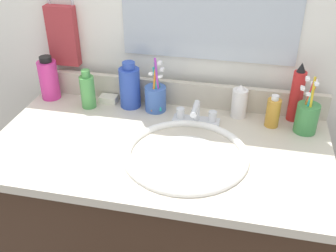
{
  "coord_description": "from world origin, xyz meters",
  "views": [
    {
      "loc": [
        0.25,
        -1.01,
        1.47
      ],
      "look_at": [
        0.03,
        0.0,
        0.83
      ],
      "focal_mm": 42.9,
      "sensor_mm": 36.0,
      "label": 1
    }
  ],
  "objects_px": {
    "cup_green": "(307,116)",
    "bottle_lotion_white": "(239,102)",
    "soap_bar": "(109,99)",
    "bottle_shampoo_blue": "(130,86)",
    "bottle_spray_red": "(297,94)",
    "faucet": "(196,116)",
    "cup_blue_plastic": "(156,97)",
    "bottle_toner_green": "(88,91)",
    "hand_towel": "(63,36)",
    "bottle_oil_amber": "(273,112)",
    "bottle_soap_pink": "(49,79)"
  },
  "relations": [
    {
      "from": "cup_green",
      "to": "bottle_soap_pink",
      "type": "bearing_deg",
      "value": 177.19
    },
    {
      "from": "bottle_lotion_white",
      "to": "bottle_shampoo_blue",
      "type": "xyz_separation_m",
      "value": [
        -0.39,
        -0.01,
        0.02
      ]
    },
    {
      "from": "bottle_lotion_white",
      "to": "cup_blue_plastic",
      "type": "distance_m",
      "value": 0.29
    },
    {
      "from": "soap_bar",
      "to": "faucet",
      "type": "bearing_deg",
      "value": -13.73
    },
    {
      "from": "bottle_oil_amber",
      "to": "soap_bar",
      "type": "relative_size",
      "value": 1.77
    },
    {
      "from": "bottle_spray_red",
      "to": "bottle_soap_pink",
      "type": "height_order",
      "value": "bottle_spray_red"
    },
    {
      "from": "bottle_lotion_white",
      "to": "cup_green",
      "type": "height_order",
      "value": "cup_green"
    },
    {
      "from": "bottle_lotion_white",
      "to": "cup_green",
      "type": "bearing_deg",
      "value": -14.01
    },
    {
      "from": "cup_blue_plastic",
      "to": "bottle_soap_pink",
      "type": "bearing_deg",
      "value": 178.66
    },
    {
      "from": "bottle_oil_amber",
      "to": "bottle_spray_red",
      "type": "height_order",
      "value": "bottle_spray_red"
    },
    {
      "from": "cup_green",
      "to": "bottle_spray_red",
      "type": "bearing_deg",
      "value": 115.42
    },
    {
      "from": "bottle_spray_red",
      "to": "bottle_soap_pink",
      "type": "distance_m",
      "value": 0.89
    },
    {
      "from": "bottle_shampoo_blue",
      "to": "soap_bar",
      "type": "bearing_deg",
      "value": 172.49
    },
    {
      "from": "bottle_toner_green",
      "to": "cup_green",
      "type": "bearing_deg",
      "value": -0.66
    },
    {
      "from": "bottle_lotion_white",
      "to": "soap_bar",
      "type": "distance_m",
      "value": 0.48
    },
    {
      "from": "bottle_toner_green",
      "to": "bottle_spray_red",
      "type": "xyz_separation_m",
      "value": [
        0.72,
        0.06,
        0.03
      ]
    },
    {
      "from": "bottle_oil_amber",
      "to": "cup_blue_plastic",
      "type": "height_order",
      "value": "cup_blue_plastic"
    },
    {
      "from": "bottle_lotion_white",
      "to": "bottle_soap_pink",
      "type": "height_order",
      "value": "bottle_soap_pink"
    },
    {
      "from": "cup_green",
      "to": "soap_bar",
      "type": "xyz_separation_m",
      "value": [
        -0.7,
        0.06,
        -0.04
      ]
    },
    {
      "from": "bottle_lotion_white",
      "to": "bottle_spray_red",
      "type": "relative_size",
      "value": 0.58
    },
    {
      "from": "bottle_oil_amber",
      "to": "bottle_soap_pink",
      "type": "bearing_deg",
      "value": 177.79
    },
    {
      "from": "cup_blue_plastic",
      "to": "bottle_oil_amber",
      "type": "bearing_deg",
      "value": -3.09
    },
    {
      "from": "bottle_soap_pink",
      "to": "soap_bar",
      "type": "relative_size",
      "value": 2.58
    },
    {
      "from": "hand_towel",
      "to": "bottle_shampoo_blue",
      "type": "height_order",
      "value": "hand_towel"
    },
    {
      "from": "bottle_soap_pink",
      "to": "bottle_shampoo_blue",
      "type": "bearing_deg",
      "value": 0.19
    },
    {
      "from": "hand_towel",
      "to": "soap_bar",
      "type": "bearing_deg",
      "value": -18.77
    },
    {
      "from": "faucet",
      "to": "bottle_lotion_white",
      "type": "distance_m",
      "value": 0.16
    },
    {
      "from": "soap_bar",
      "to": "bottle_shampoo_blue",
      "type": "bearing_deg",
      "value": -7.51
    },
    {
      "from": "cup_green",
      "to": "bottle_lotion_white",
      "type": "bearing_deg",
      "value": 165.99
    },
    {
      "from": "bottle_shampoo_blue",
      "to": "bottle_oil_amber",
      "type": "relative_size",
      "value": 1.5
    },
    {
      "from": "bottle_oil_amber",
      "to": "cup_blue_plastic",
      "type": "xyz_separation_m",
      "value": [
        -0.41,
        0.02,
        0.0
      ]
    },
    {
      "from": "hand_towel",
      "to": "bottle_oil_amber",
      "type": "bearing_deg",
      "value": -7.79
    },
    {
      "from": "bottle_lotion_white",
      "to": "soap_bar",
      "type": "relative_size",
      "value": 1.88
    },
    {
      "from": "bottle_spray_red",
      "to": "bottle_oil_amber",
      "type": "bearing_deg",
      "value": -140.71
    },
    {
      "from": "bottle_spray_red",
      "to": "bottle_soap_pink",
      "type": "bearing_deg",
      "value": -178.25
    },
    {
      "from": "cup_blue_plastic",
      "to": "bottle_toner_green",
      "type": "bearing_deg",
      "value": -173.71
    },
    {
      "from": "bottle_oil_amber",
      "to": "bottle_shampoo_blue",
      "type": "bearing_deg",
      "value": 176.29
    },
    {
      "from": "cup_blue_plastic",
      "to": "bottle_shampoo_blue",
      "type": "bearing_deg",
      "value": 173.76
    },
    {
      "from": "bottle_spray_red",
      "to": "bottle_toner_green",
      "type": "bearing_deg",
      "value": -174.96
    },
    {
      "from": "bottle_toner_green",
      "to": "bottle_oil_amber",
      "type": "bearing_deg",
      "value": 0.44
    },
    {
      "from": "faucet",
      "to": "cup_green",
      "type": "distance_m",
      "value": 0.36
    },
    {
      "from": "bottle_toner_green",
      "to": "bottle_oil_amber",
      "type": "height_order",
      "value": "bottle_toner_green"
    },
    {
      "from": "hand_towel",
      "to": "bottle_oil_amber",
      "type": "distance_m",
      "value": 0.8
    },
    {
      "from": "faucet",
      "to": "bottle_spray_red",
      "type": "height_order",
      "value": "bottle_spray_red"
    },
    {
      "from": "bottle_shampoo_blue",
      "to": "cup_green",
      "type": "height_order",
      "value": "cup_green"
    },
    {
      "from": "hand_towel",
      "to": "bottle_lotion_white",
      "type": "bearing_deg",
      "value": -5.61
    },
    {
      "from": "faucet",
      "to": "bottle_oil_amber",
      "type": "relative_size",
      "value": 1.41
    },
    {
      "from": "bottle_lotion_white",
      "to": "bottle_oil_amber",
      "type": "bearing_deg",
      "value": -19.91
    },
    {
      "from": "hand_towel",
      "to": "cup_blue_plastic",
      "type": "relative_size",
      "value": 1.1
    },
    {
      "from": "bottle_toner_green",
      "to": "soap_bar",
      "type": "height_order",
      "value": "bottle_toner_green"
    }
  ]
}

